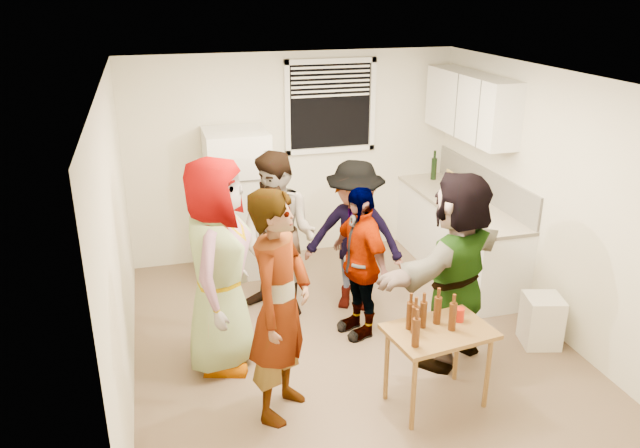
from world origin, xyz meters
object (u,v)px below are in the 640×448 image
object	(u,v)px
blue_cup	(473,225)
guest_back_right	(353,306)
beer_bottle_counter	(467,211)
trash_bin	(541,320)
guest_grey	(224,362)
guest_black	(358,331)
red_cup	(459,321)
refrigerator	(239,203)
kettle	(454,199)
guest_orange	(448,357)
serving_table	(434,402)
beer_bottle_table	(422,327)
wine_bottle	(433,179)
guest_stripe	(283,409)
guest_back_left	(281,311)

from	to	relation	value
blue_cup	guest_back_right	size ratio (longest dim) A/B	0.07
beer_bottle_counter	trash_bin	distance (m)	1.49
guest_grey	guest_black	xyz separation A→B (m)	(1.35, 0.18, 0.00)
trash_bin	red_cup	size ratio (longest dim) A/B	4.42
refrigerator	guest_black	size ratio (longest dim) A/B	1.13
trash_bin	red_cup	world-z (taller)	red_cup
red_cup	blue_cup	bearing A→B (deg)	58.17
beer_bottle_counter	guest_back_right	distance (m)	1.62
red_cup	guest_grey	size ratio (longest dim) A/B	0.06
kettle	guest_orange	world-z (taller)	kettle
serving_table	kettle	bearing A→B (deg)	61.10
beer_bottle_table	wine_bottle	bearing A→B (deg)	63.69
guest_stripe	guest_black	xyz separation A→B (m)	(0.97, 0.98, 0.00)
trash_bin	guest_back_right	world-z (taller)	trash_bin
blue_cup	wine_bottle	bearing A→B (deg)	79.73
red_cup	guest_back_left	distance (m)	2.18
refrigerator	serving_table	world-z (taller)	refrigerator
trash_bin	beer_bottle_table	bearing A→B (deg)	-161.65
guest_stripe	guest_black	world-z (taller)	guest_stripe
kettle	wine_bottle	xyz separation A→B (m)	(0.10, 0.78, 0.00)
guest_stripe	guest_back_left	distance (m)	1.62
red_cup	beer_bottle_table	bearing A→B (deg)	-178.31
blue_cup	beer_bottle_table	distance (m)	1.86
wine_bottle	beer_bottle_table	xyz separation A→B (m)	(-1.48, -2.99, -0.21)
serving_table	guest_back_left	size ratio (longest dim) A/B	0.48
blue_cup	red_cup	distance (m)	1.67
guest_stripe	guest_back_left	world-z (taller)	guest_back_left
guest_stripe	guest_back_right	size ratio (longest dim) A/B	1.17
guest_black	beer_bottle_table	bearing A→B (deg)	-6.87
kettle	blue_cup	xyz separation A→B (m)	(-0.19, -0.80, 0.00)
guest_back_right	wine_bottle	bearing A→B (deg)	70.93
blue_cup	trash_bin	distance (m)	1.16
guest_stripe	guest_back_right	distance (m)	1.85
refrigerator	beer_bottle_table	xyz separation A→B (m)	(1.02, -2.88, -0.16)
serving_table	guest_grey	distance (m)	1.91
beer_bottle_counter	wine_bottle	bearing A→B (deg)	82.72
beer_bottle_counter	beer_bottle_table	distance (m)	2.26
blue_cup	guest_stripe	world-z (taller)	blue_cup
beer_bottle_table	guest_stripe	distance (m)	1.31
blue_cup	guest_back_right	distance (m)	1.53
guest_grey	guest_stripe	world-z (taller)	guest_grey
serving_table	guest_stripe	xyz separation A→B (m)	(-1.22, 0.25, 0.00)
refrigerator	wine_bottle	world-z (taller)	refrigerator
beer_bottle_counter	guest_orange	size ratio (longest dim) A/B	0.14
refrigerator	kettle	distance (m)	2.49
wine_bottle	trash_bin	world-z (taller)	wine_bottle
blue_cup	guest_grey	size ratio (longest dim) A/B	0.06
guest_back_left	guest_back_right	bearing A→B (deg)	31.62
kettle	trash_bin	size ratio (longest dim) A/B	0.54
refrigerator	wine_bottle	size ratio (longest dim) A/B	6.15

